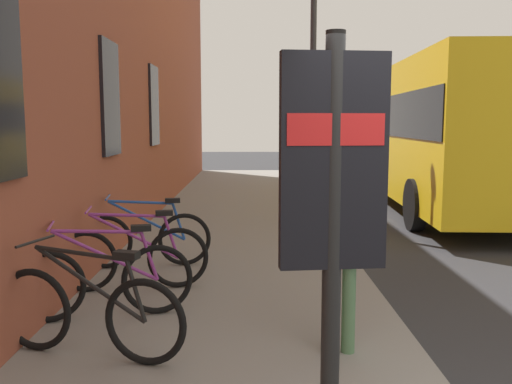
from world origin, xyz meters
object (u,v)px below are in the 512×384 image
bicycle_end_of_row (105,280)px  pedestrian_crossing_street (340,240)px  street_lamp (313,75)px  bicycle_leaning_wall (146,238)px  bicycle_nearest_sign (89,312)px  bicycle_far_end (133,257)px  city_bus (433,128)px  transit_info_sign (333,192)px

bicycle_end_of_row → pedestrian_crossing_street: pedestrian_crossing_street is taller
street_lamp → bicycle_leaning_wall: bearing=143.6°
bicycle_leaning_wall → pedestrian_crossing_street: size_ratio=1.10×
street_lamp → bicycle_nearest_sign: bearing=158.5°
bicycle_far_end → street_lamp: (4.58, -2.57, 2.46)m
city_bus → pedestrian_crossing_street: bearing=157.8°
city_bus → bicycle_end_of_row: bearing=144.5°
bicycle_end_of_row → bicycle_far_end: same height
bicycle_nearest_sign → pedestrian_crossing_street: pedestrian_crossing_street is taller
bicycle_end_of_row → bicycle_far_end: 0.94m
bicycle_nearest_sign → bicycle_far_end: size_ratio=0.97×
transit_info_sign → bicycle_nearest_sign: bearing=47.5°
bicycle_end_of_row → street_lamp: (5.52, -2.65, 2.46)m
bicycle_far_end → transit_info_sign: 4.11m
bicycle_nearest_sign → bicycle_end_of_row: bearing=6.9°
bicycle_nearest_sign → city_bus: bearing=-32.2°
bicycle_nearest_sign → bicycle_leaning_wall: size_ratio=0.97×
bicycle_nearest_sign → bicycle_far_end: (1.88, 0.03, -0.00)m
bicycle_end_of_row → transit_info_sign: (-2.55, -1.88, 1.21)m
bicycle_end_of_row → bicycle_leaning_wall: bearing=-1.0°
city_bus → street_lamp: (-2.82, 3.30, 1.05)m
bicycle_leaning_wall → transit_info_sign: (-4.52, -1.84, 1.21)m
bicycle_nearest_sign → street_lamp: size_ratio=0.36×
bicycle_nearest_sign → bicycle_far_end: bearing=0.9°
bicycle_nearest_sign → bicycle_leaning_wall: (2.91, 0.08, -0.00)m
bicycle_nearest_sign → bicycle_far_end: 1.88m
bicycle_end_of_row → bicycle_far_end: bearing=-5.1°
bicycle_far_end → city_bus: bearing=-38.4°
bicycle_end_of_row → transit_info_sign: size_ratio=0.72×
bicycle_far_end → bicycle_leaning_wall: size_ratio=1.00×
transit_info_sign → street_lamp: (8.07, -0.77, 1.25)m
bicycle_nearest_sign → city_bus: city_bus is taller
bicycle_leaning_wall → city_bus: city_bus is taller
city_bus → street_lamp: 4.47m
transit_info_sign → pedestrian_crossing_street: 1.84m
bicycle_nearest_sign → city_bus: size_ratio=0.16×
bicycle_end_of_row → bicycle_far_end: (0.94, -0.08, 0.00)m
street_lamp → city_bus: bearing=-49.5°
bicycle_leaning_wall → bicycle_nearest_sign: bearing=-178.4°
transit_info_sign → street_lamp: 8.21m
bicycle_nearest_sign → bicycle_end_of_row: (0.94, 0.11, -0.00)m
pedestrian_crossing_street → street_lamp: (6.37, -0.45, 1.87)m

